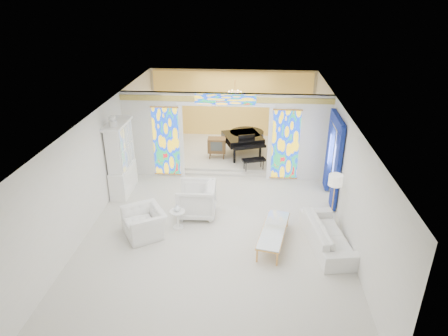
# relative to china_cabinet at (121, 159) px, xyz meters

# --- Properties ---
(floor) EXTENTS (12.00, 12.00, 0.00)m
(floor) POSITION_rel_china_cabinet_xyz_m (3.22, -0.60, -1.17)
(floor) COLOR beige
(floor) RESTS_ON ground
(ceiling) EXTENTS (7.00, 12.00, 0.02)m
(ceiling) POSITION_rel_china_cabinet_xyz_m (3.22, -0.60, 1.83)
(ceiling) COLOR white
(ceiling) RESTS_ON wall_back
(wall_back) EXTENTS (7.00, 0.02, 3.00)m
(wall_back) POSITION_rel_china_cabinet_xyz_m (3.22, 5.40, 0.33)
(wall_back) COLOR white
(wall_back) RESTS_ON floor
(wall_front) EXTENTS (7.00, 0.02, 3.00)m
(wall_front) POSITION_rel_china_cabinet_xyz_m (3.22, -6.60, 0.33)
(wall_front) COLOR white
(wall_front) RESTS_ON floor
(wall_left) EXTENTS (0.02, 12.00, 3.00)m
(wall_left) POSITION_rel_china_cabinet_xyz_m (-0.28, -0.60, 0.33)
(wall_left) COLOR white
(wall_left) RESTS_ON floor
(wall_right) EXTENTS (0.02, 12.00, 3.00)m
(wall_right) POSITION_rel_china_cabinet_xyz_m (6.72, -0.60, 0.33)
(wall_right) COLOR white
(wall_right) RESTS_ON floor
(partition_wall) EXTENTS (7.00, 0.22, 3.00)m
(partition_wall) POSITION_rel_china_cabinet_xyz_m (3.22, 1.40, 0.48)
(partition_wall) COLOR white
(partition_wall) RESTS_ON floor
(stained_glass_left) EXTENTS (0.90, 0.04, 2.40)m
(stained_glass_left) POSITION_rel_china_cabinet_xyz_m (1.19, 1.29, 0.13)
(stained_glass_left) COLOR gold
(stained_glass_left) RESTS_ON partition_wall
(stained_glass_right) EXTENTS (0.90, 0.04, 2.40)m
(stained_glass_right) POSITION_rel_china_cabinet_xyz_m (5.25, 1.29, 0.13)
(stained_glass_right) COLOR gold
(stained_glass_right) RESTS_ON partition_wall
(stained_glass_transom) EXTENTS (2.00, 0.04, 0.34)m
(stained_glass_transom) POSITION_rel_china_cabinet_xyz_m (3.22, 1.29, 1.65)
(stained_glass_transom) COLOR gold
(stained_glass_transom) RESTS_ON partition_wall
(alcove_platform) EXTENTS (6.80, 3.80, 0.18)m
(alcove_platform) POSITION_rel_china_cabinet_xyz_m (3.22, 3.50, -1.08)
(alcove_platform) COLOR beige
(alcove_platform) RESTS_ON floor
(gold_curtain_back) EXTENTS (6.70, 0.10, 2.90)m
(gold_curtain_back) POSITION_rel_china_cabinet_xyz_m (3.22, 5.28, 0.33)
(gold_curtain_back) COLOR gold
(gold_curtain_back) RESTS_ON wall_back
(chandelier) EXTENTS (0.48, 0.48, 0.30)m
(chandelier) POSITION_rel_china_cabinet_xyz_m (3.42, 3.40, 1.38)
(chandelier) COLOR #D9994B
(chandelier) RESTS_ON ceiling
(blue_drapes) EXTENTS (0.14, 1.85, 2.65)m
(blue_drapes) POSITION_rel_china_cabinet_xyz_m (6.62, 0.10, 0.41)
(blue_drapes) COLOR navy
(blue_drapes) RESTS_ON wall_right
(china_cabinet) EXTENTS (0.56, 1.46, 2.72)m
(china_cabinet) POSITION_rel_china_cabinet_xyz_m (0.00, 0.00, 0.00)
(china_cabinet) COLOR white
(china_cabinet) RESTS_ON floor
(armchair_left) EXTENTS (1.44, 1.48, 0.73)m
(armchair_left) POSITION_rel_china_cabinet_xyz_m (1.30, -2.37, -0.80)
(armchair_left) COLOR silver
(armchair_left) RESTS_ON floor
(armchair_right) EXTENTS (1.13, 1.10, 1.00)m
(armchair_right) POSITION_rel_china_cabinet_xyz_m (2.57, -1.24, -0.67)
(armchair_right) COLOR white
(armchair_right) RESTS_ON floor
(sofa) EXTENTS (1.27, 2.42, 0.67)m
(sofa) POSITION_rel_china_cabinet_xyz_m (6.17, -2.52, -0.83)
(sofa) COLOR white
(sofa) RESTS_ON floor
(side_table) EXTENTS (0.55, 0.55, 0.53)m
(side_table) POSITION_rel_china_cabinet_xyz_m (2.14, -1.98, -0.82)
(side_table) COLOR white
(side_table) RESTS_ON floor
(vase) EXTENTS (0.26, 0.26, 0.20)m
(vase) POSITION_rel_china_cabinet_xyz_m (2.14, -1.98, -0.53)
(vase) COLOR silver
(vase) RESTS_ON side_table
(coffee_table) EXTENTS (0.97, 2.01, 0.43)m
(coffee_table) POSITION_rel_china_cabinet_xyz_m (4.77, -2.51, -0.77)
(coffee_table) COLOR white
(coffee_table) RESTS_ON floor
(floor_lamp) EXTENTS (0.39, 0.39, 1.55)m
(floor_lamp) POSITION_rel_china_cabinet_xyz_m (6.42, -1.48, 0.16)
(floor_lamp) COLOR #D9994B
(floor_lamp) RESTS_ON floor
(grand_piano) EXTENTS (1.85, 2.81, 1.01)m
(grand_piano) POSITION_rel_china_cabinet_xyz_m (3.84, 3.10, -0.31)
(grand_piano) COLOR black
(grand_piano) RESTS_ON alcove_platform
(tv_console) EXTENTS (0.69, 0.49, 0.78)m
(tv_console) POSITION_rel_china_cabinet_xyz_m (2.79, 2.65, -0.48)
(tv_console) COLOR #53391E
(tv_console) RESTS_ON alcove_platform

